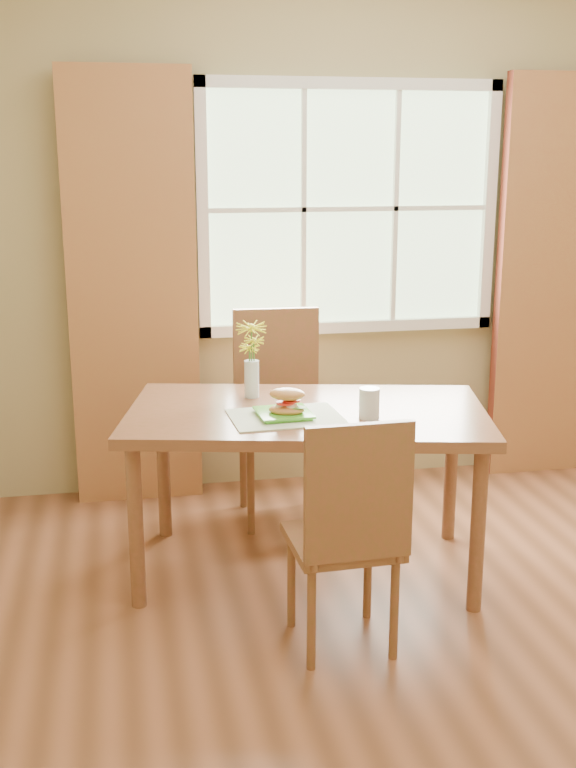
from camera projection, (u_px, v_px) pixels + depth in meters
The scene contains 12 objects.
room at pixel (491, 289), 3.00m from camera, with size 4.24×3.84×2.74m.
window at pixel (349, 209), 4.74m from camera, with size 1.62×0.06×1.32m.
curtain_left at pixel (133, 293), 4.55m from camera, with size 0.65×0.08×2.20m, color maroon.
curtain_right at pixel (553, 281), 4.97m from camera, with size 0.65×0.08×2.20m, color maroon.
dining_table at pixel (307, 427), 3.82m from camera, with size 1.66×1.15×0.74m.
chair_near at pixel (349, 526), 3.19m from camera, with size 0.39×0.39×0.92m.
chair_far at pixel (279, 404), 4.48m from camera, with size 0.45×0.45×1.04m.
placemat at pixel (286, 417), 3.68m from camera, with size 0.45×0.33×0.01m, color beige.
plate at pixel (284, 415), 3.69m from camera, with size 0.22×0.22×0.01m, color green.
croissant_sandwich at pixel (287, 402), 3.66m from camera, with size 0.18×0.15×0.11m.
water_glass at pixel (369, 404), 3.66m from camera, with size 0.08×0.08×0.13m.
flower_vase at pixel (251, 352), 3.94m from camera, with size 0.14×0.14×0.34m.
Camera 1 is at (-1.24, -2.80, 1.80)m, focal length 42.00 mm.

